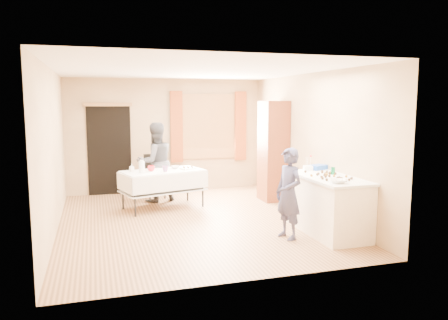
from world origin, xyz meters
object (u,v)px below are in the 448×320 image
object	(u,v)px
chair	(155,185)
cabinet	(273,151)
counter	(328,205)
party_table	(163,186)
girl	(289,194)
woman	(155,162)

from	to	relation	value
chair	cabinet	bearing A→B (deg)	-28.99
counter	chair	world-z (taller)	chair
cabinet	party_table	bearing A→B (deg)	-178.27
cabinet	counter	distance (m)	2.52
party_table	girl	size ratio (longest dim) A/B	1.25
party_table	woman	xyz separation A→B (m)	(-0.05, 0.64, 0.38)
chair	girl	xyz separation A→B (m)	(1.56, -3.47, 0.41)
party_table	woman	bearing A→B (deg)	78.97
party_table	chair	world-z (taller)	chair
counter	party_table	size ratio (longest dim) A/B	0.93
cabinet	party_table	xyz separation A→B (m)	(-2.35, -0.07, -0.60)
cabinet	woman	world-z (taller)	cabinet
woman	counter	bearing A→B (deg)	112.18
cabinet	girl	distance (m)	2.68
counter	girl	xyz separation A→B (m)	(-0.72, -0.08, 0.24)
counter	woman	world-z (taller)	woman
counter	woman	size ratio (longest dim) A/B	0.97
chair	woman	distance (m)	0.66
party_table	woman	world-z (taller)	woman
cabinet	woman	bearing A→B (deg)	166.67
counter	woman	bearing A→B (deg)	127.36
counter	cabinet	bearing A→B (deg)	87.66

